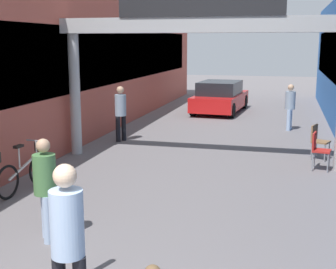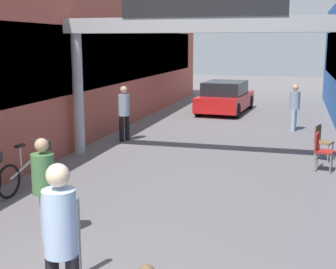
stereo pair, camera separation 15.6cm
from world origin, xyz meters
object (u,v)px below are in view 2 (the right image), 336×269
at_px(pedestrian_elderly_walking, 295,105).
at_px(parked_car_red, 225,97).
at_px(pedestrian_companion, 44,183).
at_px(bollard_post_metal, 77,236).
at_px(cafe_chair_red_nearer, 321,148).
at_px(pedestrian_with_dog, 61,236).
at_px(bicycle_silver_farthest, 29,168).
at_px(pedestrian_carrying_crate, 124,110).
at_px(cafe_chair_wood_farther, 321,139).

relative_size(pedestrian_elderly_walking, parked_car_red, 0.38).
xyz_separation_m(pedestrian_companion, bollard_post_metal, (1.00, -0.96, -0.34)).
bearing_deg(cafe_chair_red_nearer, parked_car_red, 112.14).
distance_m(pedestrian_with_dog, bicycle_silver_farthest, 5.14).
relative_size(pedestrian_companion, bollard_post_metal, 1.44).
xyz_separation_m(pedestrian_carrying_crate, pedestrian_elderly_walking, (4.96, 3.09, -0.06)).
xyz_separation_m(pedestrian_carrying_crate, cafe_chair_wood_farther, (5.66, -0.90, -0.41)).
xyz_separation_m(pedestrian_with_dog, bollard_post_metal, (-0.36, 1.04, -0.48)).
bearing_deg(pedestrian_companion, cafe_chair_red_nearer, 50.98).
bearing_deg(parked_car_red, pedestrian_carrying_crate, -107.06).
distance_m(bollard_post_metal, cafe_chair_wood_farther, 7.91).
distance_m(pedestrian_with_dog, pedestrian_elderly_walking, 12.44).
height_order(bollard_post_metal, parked_car_red, parked_car_red).
bearing_deg(bollard_post_metal, pedestrian_with_dog, -71.09).
relative_size(cafe_chair_wood_farther, parked_car_red, 0.22).
height_order(pedestrian_carrying_crate, parked_car_red, pedestrian_carrying_crate).
bearing_deg(parked_car_red, bollard_post_metal, -88.66).
bearing_deg(pedestrian_carrying_crate, bicycle_silver_farthest, -92.21).
xyz_separation_m(cafe_chair_red_nearer, cafe_chair_wood_farther, (0.05, 1.08, 0.00)).
bearing_deg(pedestrian_companion, parked_car_red, 87.30).
xyz_separation_m(pedestrian_carrying_crate, parked_car_red, (2.07, 6.74, -0.31)).
bearing_deg(cafe_chair_wood_farther, pedestrian_elderly_walking, 100.00).
relative_size(bicycle_silver_farthest, parked_car_red, 0.41).
distance_m(pedestrian_companion, bollard_post_metal, 1.43).
relative_size(pedestrian_with_dog, cafe_chair_wood_farther, 2.02).
distance_m(pedestrian_carrying_crate, bicycle_silver_farthest, 5.03).
bearing_deg(pedestrian_companion, pedestrian_with_dog, -55.82).
height_order(pedestrian_companion, pedestrian_carrying_crate, pedestrian_carrying_crate).
distance_m(pedestrian_companion, parked_car_red, 13.90).
relative_size(pedestrian_elderly_walking, cafe_chair_red_nearer, 1.77).
bearing_deg(cafe_chair_red_nearer, bollard_post_metal, -117.49).
relative_size(bicycle_silver_farthest, bollard_post_metal, 1.54).
bearing_deg(pedestrian_elderly_walking, bollard_post_metal, -102.79).
bearing_deg(cafe_chair_wood_farther, bicycle_silver_farthest, -144.94).
bearing_deg(cafe_chair_wood_farther, pedestrian_companion, -124.19).
xyz_separation_m(bicycle_silver_farthest, bollard_post_metal, (2.61, -3.10, 0.12)).
bearing_deg(pedestrian_carrying_crate, parked_car_red, 72.94).
xyz_separation_m(pedestrian_with_dog, pedestrian_carrying_crate, (-2.77, 9.15, -0.08)).
xyz_separation_m(pedestrian_companion, parked_car_red, (0.65, 13.89, -0.25)).
height_order(bicycle_silver_farthest, bollard_post_metal, bollard_post_metal).
bearing_deg(bicycle_silver_farthest, pedestrian_elderly_walking, 57.54).
relative_size(pedestrian_companion, parked_car_red, 0.38).
height_order(pedestrian_carrying_crate, pedestrian_elderly_walking, pedestrian_carrying_crate).
bearing_deg(bollard_post_metal, cafe_chair_wood_farther, 65.77).
relative_size(cafe_chair_red_nearer, parked_car_red, 0.22).
bearing_deg(pedestrian_with_dog, parked_car_red, 92.55).
bearing_deg(bollard_post_metal, parked_car_red, 91.34).
bearing_deg(pedestrian_elderly_walking, bicycle_silver_farthest, -122.46).
distance_m(bicycle_silver_farthest, cafe_chair_red_nearer, 6.55).
bearing_deg(pedestrian_carrying_crate, bollard_post_metal, -73.41).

